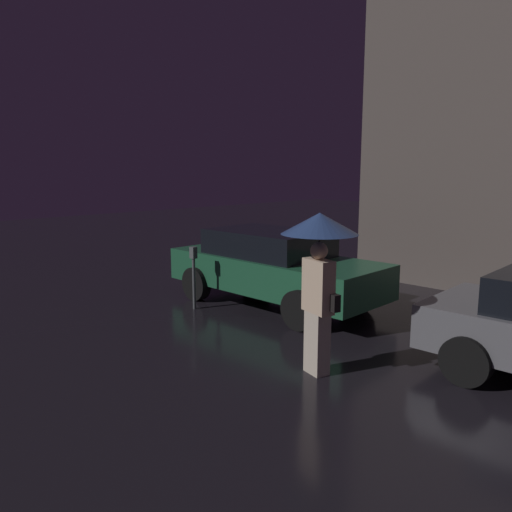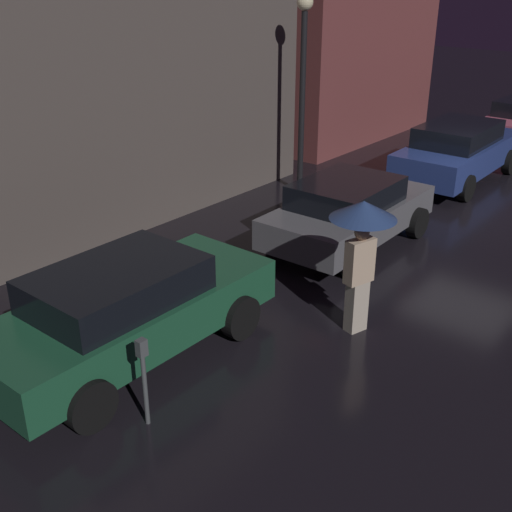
{
  "view_description": "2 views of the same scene",
  "coord_description": "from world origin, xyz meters",
  "px_view_note": "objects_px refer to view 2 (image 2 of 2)",
  "views": [
    {
      "loc": [
        -2.36,
        -5.64,
        2.67
      ],
      "look_at": [
        -8.07,
        0.13,
        1.25
      ],
      "focal_mm": 35.0,
      "sensor_mm": 36.0,
      "label": 1
    },
    {
      "loc": [
        -13.82,
        -4.98,
        5.22
      ],
      "look_at": [
        -7.36,
        0.42,
        1.36
      ],
      "focal_mm": 45.0,
      "sensor_mm": 36.0,
      "label": 2
    }
  ],
  "objects_px": {
    "pedestrian_with_umbrella": "(362,233)",
    "street_lamp_near": "(303,67)",
    "parked_car_grey": "(348,211)",
    "parked_car_blue": "(458,151)",
    "parked_car_green": "(127,309)",
    "parking_meter": "(144,373)"
  },
  "relations": [
    {
      "from": "parking_meter",
      "to": "parked_car_green",
      "type": "bearing_deg",
      "value": 57.36
    },
    {
      "from": "pedestrian_with_umbrella",
      "to": "parking_meter",
      "type": "relative_size",
      "value": 1.76
    },
    {
      "from": "parked_car_grey",
      "to": "parking_meter",
      "type": "xyz_separation_m",
      "value": [
        -6.33,
        -1.13,
        0.03
      ]
    },
    {
      "from": "parked_car_blue",
      "to": "parking_meter",
      "type": "xyz_separation_m",
      "value": [
        -11.78,
        -1.24,
        -0.04
      ]
    },
    {
      "from": "parking_meter",
      "to": "parked_car_grey",
      "type": "bearing_deg",
      "value": 10.11
    },
    {
      "from": "parked_car_grey",
      "to": "parking_meter",
      "type": "distance_m",
      "value": 6.43
    },
    {
      "from": "parked_car_grey",
      "to": "parked_car_blue",
      "type": "distance_m",
      "value": 5.45
    },
    {
      "from": "parked_car_green",
      "to": "street_lamp_near",
      "type": "height_order",
      "value": "street_lamp_near"
    },
    {
      "from": "parking_meter",
      "to": "street_lamp_near",
      "type": "xyz_separation_m",
      "value": [
        8.4,
        3.84,
        2.28
      ]
    },
    {
      "from": "street_lamp_near",
      "to": "pedestrian_with_umbrella",
      "type": "bearing_deg",
      "value": -136.2
    },
    {
      "from": "pedestrian_with_umbrella",
      "to": "parked_car_blue",
      "type": "bearing_deg",
      "value": -150.34
    },
    {
      "from": "parked_car_green",
      "to": "parked_car_blue",
      "type": "relative_size",
      "value": 0.96
    },
    {
      "from": "parked_car_green",
      "to": "parked_car_blue",
      "type": "height_order",
      "value": "parked_car_blue"
    },
    {
      "from": "pedestrian_with_umbrella",
      "to": "parked_car_grey",
      "type": "bearing_deg",
      "value": -129.41
    },
    {
      "from": "pedestrian_with_umbrella",
      "to": "street_lamp_near",
      "type": "xyz_separation_m",
      "value": [
        4.81,
        4.62,
        1.41
      ]
    },
    {
      "from": "pedestrian_with_umbrella",
      "to": "street_lamp_near",
      "type": "height_order",
      "value": "street_lamp_near"
    },
    {
      "from": "pedestrian_with_umbrella",
      "to": "street_lamp_near",
      "type": "distance_m",
      "value": 6.82
    },
    {
      "from": "parked_car_grey",
      "to": "parked_car_blue",
      "type": "height_order",
      "value": "parked_car_blue"
    },
    {
      "from": "parking_meter",
      "to": "street_lamp_near",
      "type": "height_order",
      "value": "street_lamp_near"
    },
    {
      "from": "parked_car_blue",
      "to": "pedestrian_with_umbrella",
      "type": "xyz_separation_m",
      "value": [
        -8.19,
        -2.02,
        0.83
      ]
    },
    {
      "from": "parked_car_grey",
      "to": "pedestrian_with_umbrella",
      "type": "xyz_separation_m",
      "value": [
        -2.75,
        -1.91,
        0.9
      ]
    },
    {
      "from": "parked_car_blue",
      "to": "pedestrian_with_umbrella",
      "type": "bearing_deg",
      "value": -167.69
    }
  ]
}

